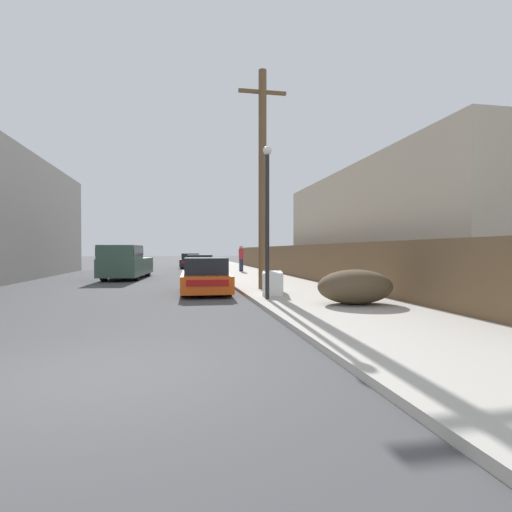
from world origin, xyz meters
TOP-DOWN VIEW (x-y plane):
  - ground_plane at (0.00, 0.00)m, footprint 220.00×220.00m
  - sidewalk_curb at (5.30, 23.50)m, footprint 4.20×63.00m
  - discarded_fridge at (4.10, 7.99)m, footprint 1.00×1.80m
  - parked_sports_car_red at (1.97, 9.60)m, footprint 1.82×4.28m
  - car_parked_mid at (2.34, 22.44)m, footprint 1.94×4.10m
  - car_parked_far at (1.98, 31.15)m, footprint 2.03×4.78m
  - pickup_truck at (-1.86, 17.55)m, footprint 2.37×6.00m
  - utility_pole at (4.09, 9.58)m, footprint 1.80×0.30m
  - street_lamp at (3.59, 6.47)m, footprint 0.26×0.26m
  - brush_pile at (5.68, 4.99)m, footprint 2.06×1.46m
  - wooden_fence at (7.25, 18.10)m, footprint 0.08×37.69m
  - building_right_house at (11.20, 11.74)m, footprint 6.00×15.96m
  - pedestrian at (5.17, 22.08)m, footprint 0.34×0.34m

SIDE VIEW (x-z plane):
  - ground_plane at x=0.00m, z-range 0.00..0.00m
  - sidewalk_curb at x=5.30m, z-range 0.00..0.12m
  - discarded_fridge at x=4.10m, z-range 0.11..0.85m
  - brush_pile at x=5.68m, z-range 0.12..1.04m
  - parked_sports_car_red at x=1.97m, z-range -0.06..1.23m
  - car_parked_mid at x=2.34m, z-range -0.03..1.23m
  - car_parked_far at x=1.98m, z-range -0.04..1.26m
  - pickup_truck at x=-1.86m, z-range 0.00..1.82m
  - wooden_fence at x=7.25m, z-range 0.12..1.83m
  - pedestrian at x=5.17m, z-range 0.15..1.94m
  - building_right_house at x=11.20m, z-range 0.00..5.19m
  - street_lamp at x=3.59m, z-range 0.49..4.99m
  - utility_pole at x=4.09m, z-range 0.23..8.36m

